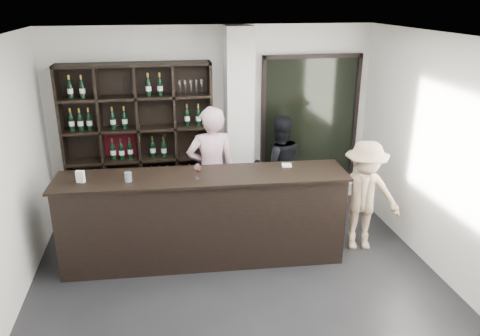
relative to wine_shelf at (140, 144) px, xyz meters
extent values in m
cube|color=black|center=(1.15, -2.57, -1.20)|extent=(5.00, 5.50, 0.01)
cube|color=silver|center=(1.50, -0.10, 0.25)|extent=(0.40, 0.40, 2.90)
cube|color=black|center=(2.70, 0.12, 0.20)|extent=(1.60, 0.08, 2.10)
cube|color=black|center=(2.70, 0.12, 0.20)|extent=(1.48, 0.02, 1.98)
cube|color=black|center=(0.80, -1.47, -0.62)|extent=(3.56, 0.67, 1.17)
cube|color=black|center=(0.80, -1.47, -0.02)|extent=(3.64, 0.75, 0.03)
imported|color=#D0A1AA|center=(1.00, -0.72, -0.25)|extent=(0.72, 0.49, 1.90)
imported|color=black|center=(2.10, -0.27, -0.40)|extent=(0.78, 0.61, 1.61)
imported|color=tan|center=(2.95, -1.52, -0.43)|extent=(1.09, 0.78, 1.54)
cylinder|color=#AEC4CE|center=(-0.10, -1.52, 0.06)|extent=(0.10, 0.10, 0.12)
cube|color=white|center=(1.92, -1.33, 0.01)|extent=(0.14, 0.14, 0.02)
cube|color=white|center=(-0.65, -1.45, 0.07)|extent=(0.11, 0.08, 0.15)
camera|label=1|loc=(0.31, -6.88, 2.11)|focal=35.00mm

